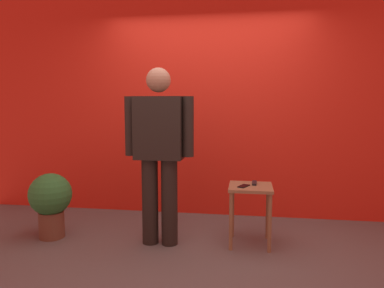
{
  "coord_description": "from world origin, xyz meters",
  "views": [
    {
      "loc": [
        0.48,
        -3.12,
        1.42
      ],
      "look_at": [
        -0.08,
        0.55,
        0.99
      ],
      "focal_mm": 33.79,
      "sensor_mm": 36.0,
      "label": 1
    }
  ],
  "objects": [
    {
      "name": "ground_plane",
      "position": [
        0.0,
        0.0,
        0.0
      ],
      "size": [
        12.0,
        12.0,
        0.0
      ],
      "primitive_type": "plane",
      "color": "#59544F"
    },
    {
      "name": "back_wall_red",
      "position": [
        0.0,
        1.42,
        1.46
      ],
      "size": [
        5.93,
        0.12,
        2.93
      ],
      "primitive_type": "cube",
      "color": "red",
      "rests_on": "ground_plane"
    },
    {
      "name": "standing_person",
      "position": [
        -0.37,
        0.31,
        0.98
      ],
      "size": [
        0.69,
        0.25,
        1.76
      ],
      "color": "black",
      "rests_on": "ground_plane"
    },
    {
      "name": "side_table",
      "position": [
        0.53,
        0.44,
        0.48
      ],
      "size": [
        0.43,
        0.43,
        0.6
      ],
      "color": "olive",
      "rests_on": "ground_plane"
    },
    {
      "name": "cell_phone",
      "position": [
        0.46,
        0.39,
        0.61
      ],
      "size": [
        0.12,
        0.16,
        0.01
      ],
      "primitive_type": "cube",
      "rotation": [
        0.0,
        0.0,
        -0.44
      ],
      "color": "black",
      "rests_on": "side_table"
    },
    {
      "name": "tv_remote",
      "position": [
        0.56,
        0.52,
        0.61
      ],
      "size": [
        0.05,
        0.17,
        0.02
      ],
      "primitive_type": "cube",
      "rotation": [
        0.0,
        0.0,
        -0.03
      ],
      "color": "black",
      "rests_on": "side_table"
    },
    {
      "name": "potted_plant",
      "position": [
        -1.54,
        0.3,
        0.41
      ],
      "size": [
        0.44,
        0.44,
        0.69
      ],
      "color": "brown",
      "rests_on": "ground_plane"
    }
  ]
}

